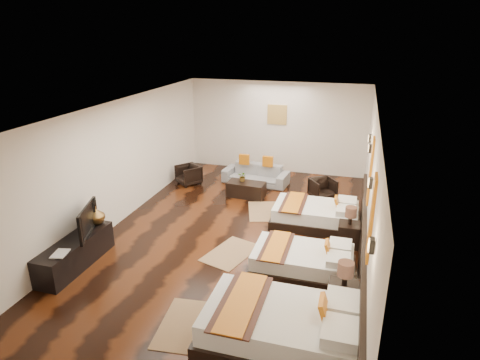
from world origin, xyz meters
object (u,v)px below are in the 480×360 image
(nightstand_a, at_px, (343,296))
(sofa, at_px, (256,174))
(nightstand_b, at_px, (349,232))
(table_plant, at_px, (243,176))
(book, at_px, (53,254))
(bed_near, at_px, (285,327))
(figurine, at_px, (96,215))
(bed_mid, at_px, (304,261))
(bed_far, at_px, (317,215))
(tv, at_px, (83,220))
(armchair_right, at_px, (323,189))
(armchair_left, at_px, (189,175))
(tv_console, at_px, (76,253))
(coffee_table, at_px, (246,189))

(nightstand_a, xyz_separation_m, sofa, (-2.77, 5.33, -0.05))
(nightstand_b, distance_m, table_plant, 3.54)
(book, xyz_separation_m, table_plant, (2.07, 4.87, -0.03))
(bed_near, height_order, nightstand_a, nightstand_a)
(book, height_order, figurine, figurine)
(bed_near, relative_size, nightstand_b, 2.69)
(bed_near, height_order, nightstand_b, bed_near)
(bed_mid, bearing_deg, bed_far, 89.97)
(bed_mid, height_order, tv, tv)
(armchair_right, bearing_deg, bed_mid, -124.79)
(armchair_left, relative_size, table_plant, 2.27)
(armchair_right, bearing_deg, tv_console, -166.87)
(bed_near, bearing_deg, bed_far, 90.07)
(book, bearing_deg, nightstand_a, 6.10)
(nightstand_a, bearing_deg, armchair_left, 134.40)
(nightstand_a, xyz_separation_m, armchair_left, (-4.63, 4.73, -0.04))
(coffee_table, distance_m, table_plant, 0.36)
(figurine, height_order, sofa, figurine)
(coffee_table, bearing_deg, nightstand_a, -57.12)
(sofa, bearing_deg, coffee_table, -83.83)
(table_plant, bearing_deg, book, -112.99)
(bed_far, distance_m, book, 5.53)
(tv_console, bearing_deg, bed_far, 36.03)
(nightstand_a, bearing_deg, coffee_table, 122.88)
(tv_console, relative_size, table_plant, 6.55)
(nightstand_a, bearing_deg, tv_console, 179.81)
(tv, height_order, armchair_right, tv)
(coffee_table, bearing_deg, book, -114.40)
(figurine, xyz_separation_m, table_plant, (2.07, 3.60, -0.20))
(nightstand_b, xyz_separation_m, figurine, (-4.94, -1.56, 0.44))
(bed_far, bearing_deg, sofa, 131.71)
(book, height_order, armchair_left, book)
(book, relative_size, table_plant, 1.20)
(bed_far, xyz_separation_m, table_plant, (-2.13, 1.28, 0.28))
(bed_near, relative_size, tv, 2.30)
(armchair_right, bearing_deg, bed_near, -124.85)
(book, xyz_separation_m, armchair_right, (4.17, 5.22, -0.29))
(armchair_right, distance_m, coffee_table, 2.04)
(bed_far, relative_size, nightstand_a, 2.10)
(bed_near, xyz_separation_m, table_plant, (-2.13, 5.29, 0.23))
(bed_mid, distance_m, book, 4.47)
(tv_console, height_order, sofa, sofa)
(nightstand_b, relative_size, coffee_table, 0.86)
(tv_console, relative_size, armchair_right, 2.96)
(figurine, relative_size, armchair_right, 0.63)
(nightstand_b, relative_size, figurine, 2.27)
(nightstand_a, relative_size, coffee_table, 0.93)
(armchair_right, bearing_deg, figurine, -171.73)
(bed_far, distance_m, coffee_table, 2.35)
(nightstand_a, bearing_deg, figurine, 171.41)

